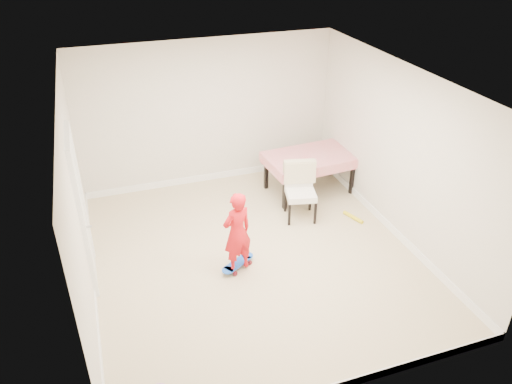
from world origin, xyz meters
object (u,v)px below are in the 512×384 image
object	(u,v)px
dining_chair	(301,192)
skateboard	(238,265)
dining_table	(309,173)
child	(237,235)

from	to	relation	value
dining_chair	skateboard	xyz separation A→B (m)	(-1.35, -0.93, -0.43)
skateboard	dining_table	bearing A→B (deg)	10.57
dining_table	skateboard	world-z (taller)	dining_table
skateboard	dining_chair	bearing A→B (deg)	2.46
dining_table	skateboard	size ratio (longest dim) A/B	2.55
dining_chair	skateboard	distance (m)	1.69
dining_table	dining_chair	distance (m)	0.93
dining_table	dining_chair	bearing A→B (deg)	-127.03
dining_chair	child	bearing A→B (deg)	-130.97
child	dining_table	bearing A→B (deg)	-154.07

